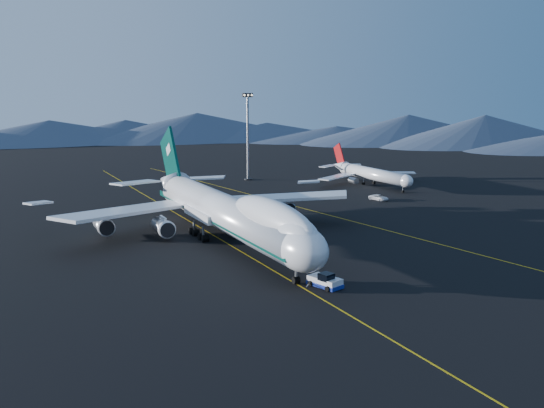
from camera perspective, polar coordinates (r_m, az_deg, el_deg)
name	(u,v)px	position (r m, az deg, el deg)	size (l,w,h in m)	color
ground	(226,243)	(110.63, -4.38, -3.64)	(500.00, 500.00, 0.00)	black
taxiway_line_main	(226,242)	(110.63, -4.38, -3.63)	(0.25, 220.00, 0.01)	gold
taxiway_line_side	(336,217)	(132.83, 6.01, -1.21)	(0.25, 200.00, 0.01)	gold
boeing_747	(225,211)	(109.36, -4.43, -0.68)	(59.62, 72.43, 19.37)	silver
pushback_tug	(325,282)	(86.40, 5.00, -7.34)	(3.92, 5.54, 2.19)	silver
second_jet	(370,173)	(178.24, 9.18, 2.85)	(33.87, 38.27, 10.89)	silver
service_van	(379,198)	(153.79, 10.02, 0.60)	(2.36, 5.12, 1.42)	silver
floodlight_mast	(248,136)	(184.66, -2.30, 6.38)	(3.24, 2.43, 26.24)	black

